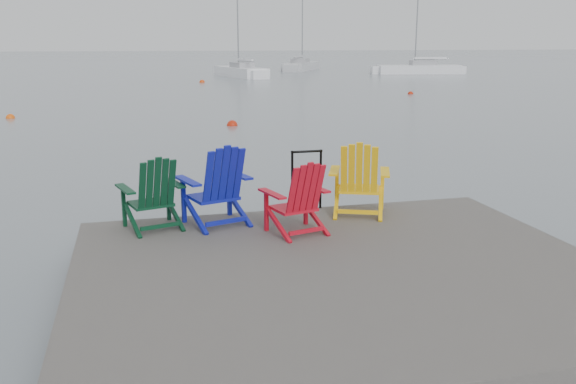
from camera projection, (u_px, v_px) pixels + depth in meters
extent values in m
plane|color=slate|center=(343.00, 308.00, 6.95)|extent=(400.00, 400.00, 0.00)
cube|color=#2B2927|center=(344.00, 275.00, 6.86)|extent=(6.00, 5.00, 0.20)
cylinder|color=black|center=(107.00, 283.00, 8.45)|extent=(0.26, 0.26, 1.20)
cylinder|color=black|center=(294.00, 266.00, 9.09)|extent=(0.26, 0.26, 1.20)
cylinder|color=black|center=(457.00, 251.00, 9.73)|extent=(0.26, 0.26, 1.20)
cylinder|color=black|center=(292.00, 181.00, 9.04)|extent=(0.04, 0.04, 0.90)
cylinder|color=black|center=(321.00, 179.00, 9.14)|extent=(0.04, 0.04, 0.90)
cylinder|color=black|center=(307.00, 152.00, 8.99)|extent=(0.48, 0.04, 0.04)
cylinder|color=black|center=(307.00, 173.00, 9.06)|extent=(0.44, 0.03, 0.03)
cube|color=#09341D|center=(151.00, 204.00, 8.25)|extent=(0.64, 0.60, 0.04)
cube|color=#09341D|center=(124.00, 207.00, 8.27)|extent=(0.06, 0.06, 0.56)
cube|color=#09341D|center=(168.00, 201.00, 8.57)|extent=(0.06, 0.06, 0.56)
cube|color=#09341D|center=(125.00, 189.00, 8.00)|extent=(0.28, 0.62, 0.03)
cube|color=#09341D|center=(174.00, 183.00, 8.33)|extent=(0.28, 0.62, 0.03)
cube|color=#09341D|center=(157.00, 184.00, 7.89)|extent=(0.54, 0.38, 0.68)
cube|color=#0F189E|center=(213.00, 197.00, 8.44)|extent=(0.72, 0.68, 0.04)
cube|color=#0F189E|center=(184.00, 200.00, 8.46)|extent=(0.07, 0.07, 0.63)
cube|color=#0F189E|center=(229.00, 194.00, 8.81)|extent=(0.07, 0.07, 0.63)
cube|color=#0F189E|center=(187.00, 181.00, 8.16)|extent=(0.33, 0.69, 0.03)
cube|color=#0F189E|center=(238.00, 175.00, 8.54)|extent=(0.33, 0.69, 0.03)
cube|color=#0F189E|center=(224.00, 176.00, 8.05)|extent=(0.61, 0.43, 0.77)
cube|color=red|center=(293.00, 208.00, 8.05)|extent=(0.62, 0.58, 0.04)
cube|color=red|center=(266.00, 211.00, 8.08)|extent=(0.06, 0.06, 0.54)
cube|color=red|center=(306.00, 205.00, 8.37)|extent=(0.06, 0.06, 0.54)
cube|color=red|center=(272.00, 194.00, 7.82)|extent=(0.26, 0.60, 0.03)
cube|color=red|center=(316.00, 188.00, 8.13)|extent=(0.26, 0.60, 0.03)
cube|color=red|center=(306.00, 189.00, 7.71)|extent=(0.53, 0.36, 0.67)
cube|color=yellow|center=(359.00, 189.00, 8.95)|extent=(0.72, 0.69, 0.04)
cube|color=yellow|center=(337.00, 188.00, 9.21)|extent=(0.07, 0.07, 0.60)
cube|color=yellow|center=(382.00, 190.00, 9.12)|extent=(0.07, 0.07, 0.60)
cube|color=yellow|center=(334.00, 171.00, 8.91)|extent=(0.37, 0.66, 0.03)
cube|color=yellow|center=(385.00, 172.00, 8.82)|extent=(0.37, 0.66, 0.03)
cube|color=yellow|center=(359.00, 170.00, 8.53)|extent=(0.60, 0.46, 0.74)
cube|color=white|center=(240.00, 74.00, 52.78)|extent=(3.68, 8.08, 1.10)
cube|color=#9E9EA3|center=(242.00, 66.00, 52.28)|extent=(1.90, 2.60, 0.55)
cylinder|color=gray|center=(237.00, 9.00, 51.82)|extent=(0.12, 0.12, 9.78)
cube|color=silver|center=(301.00, 68.00, 64.86)|extent=(6.01, 8.49, 1.10)
cube|color=#9E9EA3|center=(300.00, 61.00, 64.29)|extent=(2.57, 2.97, 0.55)
cylinder|color=gray|center=(302.00, 11.00, 63.85)|extent=(0.12, 0.12, 10.59)
cube|color=white|center=(418.00, 71.00, 57.42)|extent=(7.91, 3.24, 1.10)
cube|color=#9E9EA3|center=(423.00, 63.00, 57.29)|extent=(2.50, 1.76, 0.55)
cylinder|color=gray|center=(417.00, 12.00, 56.11)|extent=(0.12, 0.12, 9.61)
sphere|color=red|center=(232.00, 126.00, 22.04)|extent=(0.39, 0.39, 0.39)
sphere|color=#F2590E|center=(10.00, 118.00, 24.14)|extent=(0.35, 0.35, 0.35)
sphere|color=red|center=(410.00, 94.00, 35.31)|extent=(0.31, 0.31, 0.31)
sphere|color=#E03F0D|center=(202.00, 82.00, 45.27)|extent=(0.40, 0.40, 0.40)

